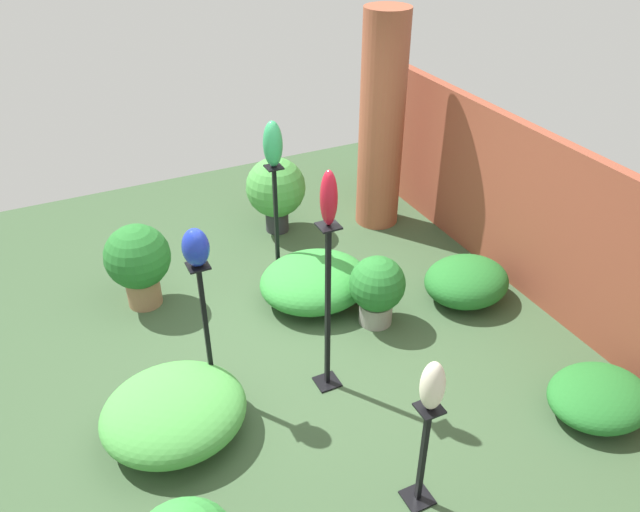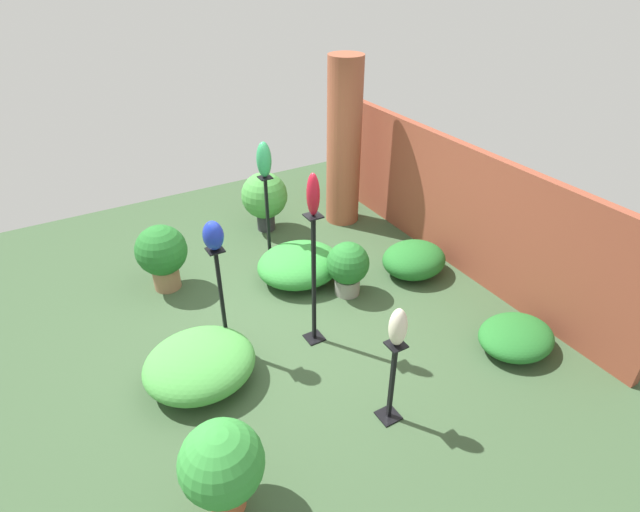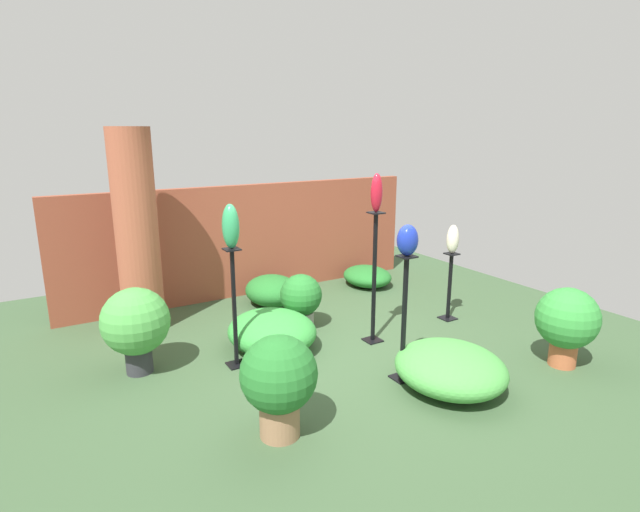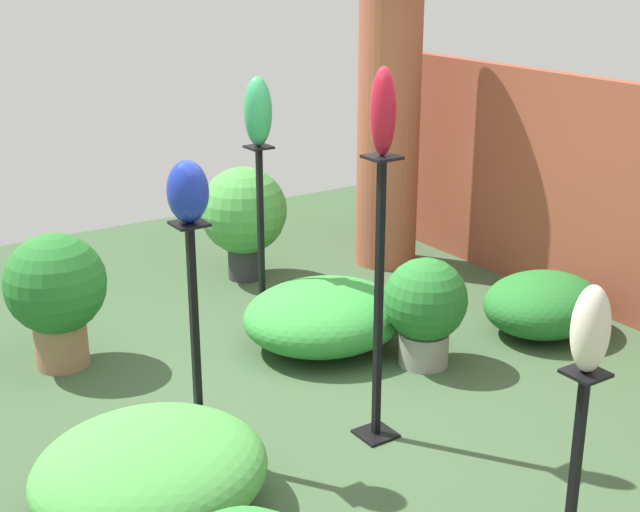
% 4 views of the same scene
% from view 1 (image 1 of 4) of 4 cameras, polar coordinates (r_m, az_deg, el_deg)
% --- Properties ---
extents(ground_plane, '(8.00, 8.00, 0.00)m').
position_cam_1_polar(ground_plane, '(5.85, -2.15, -8.28)').
color(ground_plane, '#385133').
extents(brick_wall_back, '(5.60, 0.12, 1.69)m').
position_cam_1_polar(brick_wall_back, '(6.58, 18.15, 4.02)').
color(brick_wall_back, brown).
rests_on(brick_wall_back, ground).
extents(brick_pillar, '(0.51, 0.51, 2.52)m').
position_cam_1_polar(brick_pillar, '(7.29, 5.65, 11.99)').
color(brick_pillar, '#9E5138').
rests_on(brick_pillar, ground).
extents(pedestal_cobalt, '(0.20, 0.20, 1.31)m').
position_cam_1_polar(pedestal_cobalt, '(5.09, -10.26, -7.41)').
color(pedestal_cobalt, black).
rests_on(pedestal_cobalt, ground).
extents(pedestal_jade, '(0.20, 0.20, 1.30)m').
position_cam_1_polar(pedestal_jade, '(6.43, -3.99, 2.47)').
color(pedestal_jade, black).
rests_on(pedestal_jade, ground).
extents(pedestal_ruby, '(0.20, 0.20, 1.58)m').
position_cam_1_polar(pedestal_ruby, '(5.02, 0.71, -5.51)').
color(pedestal_ruby, black).
rests_on(pedestal_ruby, ground).
extents(pedestal_ivory, '(0.20, 0.20, 0.91)m').
position_cam_1_polar(pedestal_ivory, '(4.48, 9.34, -17.92)').
color(pedestal_ivory, black).
rests_on(pedestal_ivory, ground).
extents(art_vase_cobalt, '(0.21, 0.20, 0.30)m').
position_cam_1_polar(art_vase_cobalt, '(4.59, -11.30, 0.77)').
color(art_vase_cobalt, '#192D9E').
rests_on(art_vase_cobalt, pedestal_cobalt).
extents(art_vase_jade, '(0.17, 0.19, 0.46)m').
position_cam_1_polar(art_vase_jade, '(6.01, -4.34, 10.17)').
color(art_vase_jade, '#2D9356').
rests_on(art_vase_jade, pedestal_jade).
extents(art_vase_ruby, '(0.14, 0.13, 0.44)m').
position_cam_1_polar(art_vase_ruby, '(4.44, 0.80, 5.31)').
color(art_vase_ruby, maroon).
rests_on(art_vase_ruby, pedestal_ruby).
extents(art_vase_ivory, '(0.16, 0.16, 0.38)m').
position_cam_1_polar(art_vase_ivory, '(3.97, 10.25, -11.61)').
color(art_vase_ivory, beige).
rests_on(art_vase_ivory, pedestal_ivory).
extents(potted_plant_mid_right, '(0.70, 0.70, 0.92)m').
position_cam_1_polar(potted_plant_mid_right, '(7.34, -4.06, 6.11)').
color(potted_plant_mid_right, '#2D2D33').
rests_on(potted_plant_mid_right, ground).
extents(potted_plant_mid_left, '(0.64, 0.64, 0.88)m').
position_cam_1_polar(potted_plant_mid_left, '(6.32, -16.29, -0.39)').
color(potted_plant_mid_left, '#936B4C').
rests_on(potted_plant_mid_left, ground).
extents(potted_plant_walkway_edge, '(0.54, 0.54, 0.72)m').
position_cam_1_polar(potted_plant_walkway_edge, '(5.91, 5.24, -2.89)').
color(potted_plant_walkway_edge, gray).
rests_on(potted_plant_walkway_edge, ground).
extents(foliage_bed_east, '(0.73, 0.87, 0.32)m').
position_cam_1_polar(foliage_bed_east, '(5.63, 24.15, -11.69)').
color(foliage_bed_east, '#236B28').
rests_on(foliage_bed_east, ground).
extents(foliage_bed_west, '(0.77, 0.88, 0.43)m').
position_cam_1_polar(foliage_bed_west, '(6.47, 13.24, -2.26)').
color(foliage_bed_west, '#236B28').
rests_on(foliage_bed_west, ground).
extents(foliage_bed_center, '(1.05, 1.13, 0.43)m').
position_cam_1_polar(foliage_bed_center, '(5.10, -13.20, -13.70)').
color(foliage_bed_center, '#479942').
rests_on(foliage_bed_center, ground).
extents(foliage_bed_rear, '(1.01, 1.13, 0.43)m').
position_cam_1_polar(foliage_bed_rear, '(6.30, -0.49, -2.31)').
color(foliage_bed_rear, '#338C38').
rests_on(foliage_bed_rear, ground).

